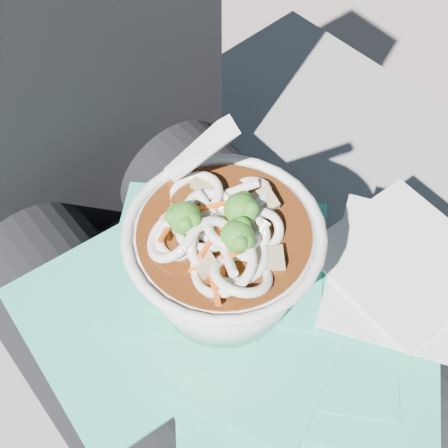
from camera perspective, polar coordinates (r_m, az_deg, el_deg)
stone_ledge at (r=0.94m, az=-5.33°, el=-12.98°), size 1.03×0.57×0.47m
lap at (r=0.61m, az=0.84°, el=-12.43°), size 0.33×0.48×0.14m
person_body at (r=0.62m, az=-4.52°, el=-5.45°), size 0.34×0.94×1.01m
plastic_bag at (r=0.54m, az=1.46°, el=-8.85°), size 0.32×0.37×0.02m
napkins at (r=0.57m, az=16.68°, el=-4.11°), size 0.20×0.20×0.01m
udon_bowl at (r=0.50m, az=-0.06°, el=-2.74°), size 0.18×0.18×0.20m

